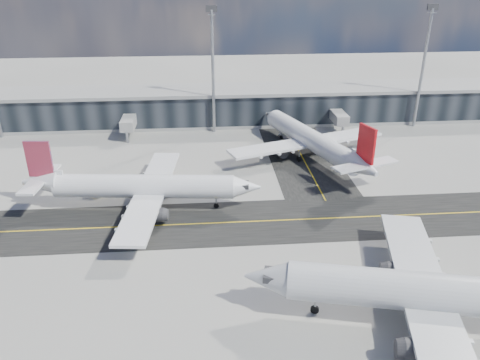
{
  "coord_description": "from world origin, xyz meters",
  "views": [
    {
      "loc": [
        -2.68,
        -60.13,
        37.47
      ],
      "look_at": [
        3.04,
        9.04,
        5.0
      ],
      "focal_mm": 35.0,
      "sensor_mm": 36.0,
      "label": 1
    }
  ],
  "objects_px": {
    "airliner_near": "(446,295)",
    "baggage_tug": "(101,189)",
    "service_van": "(289,136)",
    "airliner_redtail": "(312,140)",
    "airliner_af": "(141,187)"
  },
  "relations": [
    {
      "from": "airliner_near",
      "to": "baggage_tug",
      "type": "xyz_separation_m",
      "value": [
        -44.39,
        36.94,
        -3.35
      ]
    },
    {
      "from": "service_van",
      "to": "airliner_af",
      "type": "bearing_deg",
      "value": -167.36
    },
    {
      "from": "airliner_af",
      "to": "baggage_tug",
      "type": "height_order",
      "value": "airliner_af"
    },
    {
      "from": "airliner_af",
      "to": "airliner_redtail",
      "type": "relative_size",
      "value": 0.98
    },
    {
      "from": "baggage_tug",
      "to": "service_van",
      "type": "relative_size",
      "value": 0.68
    },
    {
      "from": "airliner_redtail",
      "to": "airliner_near",
      "type": "height_order",
      "value": "airliner_near"
    },
    {
      "from": "airliner_redtail",
      "to": "service_van",
      "type": "height_order",
      "value": "airliner_redtail"
    },
    {
      "from": "airliner_af",
      "to": "airliner_redtail",
      "type": "bearing_deg",
      "value": 125.61
    },
    {
      "from": "airliner_near",
      "to": "baggage_tug",
      "type": "distance_m",
      "value": 57.84
    },
    {
      "from": "airliner_redtail",
      "to": "baggage_tug",
      "type": "bearing_deg",
      "value": 178.55
    },
    {
      "from": "airliner_redtail",
      "to": "airliner_near",
      "type": "xyz_separation_m",
      "value": [
        3.6,
        -50.2,
        0.32
      ]
    },
    {
      "from": "baggage_tug",
      "to": "airliner_redtail",
      "type": "bearing_deg",
      "value": 96.75
    },
    {
      "from": "airliner_af",
      "to": "baggage_tug",
      "type": "xyz_separation_m",
      "value": [
        -7.92,
        5.6,
        -2.84
      ]
    },
    {
      "from": "airliner_near",
      "to": "service_van",
      "type": "height_order",
      "value": "airliner_near"
    },
    {
      "from": "airliner_af",
      "to": "airliner_redtail",
      "type": "height_order",
      "value": "airliner_redtail"
    }
  ]
}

